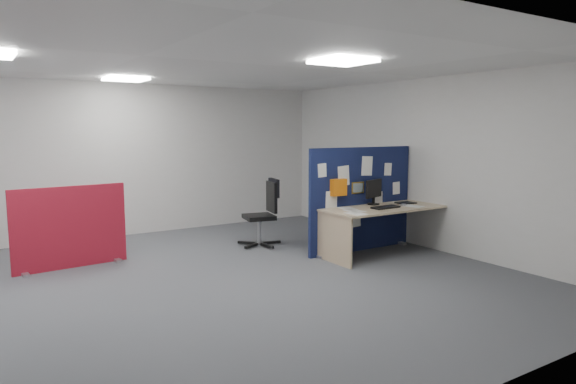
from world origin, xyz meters
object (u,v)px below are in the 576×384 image
monitor_main (374,191)px  red_divider (70,228)px  navy_divider (360,199)px  office_chair (265,208)px  main_desk (381,217)px

monitor_main → red_divider: (-4.16, 1.50, -0.40)m
navy_divider → office_chair: 1.55m
monitor_main → office_chair: bearing=115.3°
red_divider → office_chair: (2.93, -0.26, 0.06)m
office_chair → navy_divider: bearing=-34.1°
monitor_main → office_chair: size_ratio=0.40×
navy_divider → monitor_main: size_ratio=4.55×
red_divider → monitor_main: bearing=-24.8°
main_desk → monitor_main: monitor_main is taller
red_divider → office_chair: 2.95m
office_chair → red_divider: bearing=-173.7°
main_desk → navy_divider: bearing=108.4°
monitor_main → red_divider: 4.44m
main_desk → office_chair: 1.88m
navy_divider → red_divider: bearing=161.2°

